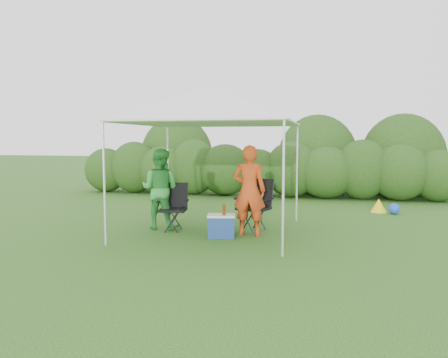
% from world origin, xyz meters
% --- Properties ---
extents(ground, '(70.00, 70.00, 0.00)m').
position_xyz_m(ground, '(0.00, 0.00, 0.00)').
color(ground, '#35641F').
extents(hedge, '(12.03, 1.53, 1.80)m').
position_xyz_m(hedge, '(0.00, 6.00, 0.82)').
color(hedge, '#294C17').
rests_on(hedge, ground).
extents(canopy, '(3.10, 3.10, 2.83)m').
position_xyz_m(canopy, '(0.00, 0.50, 2.46)').
color(canopy, silver).
rests_on(canopy, ground).
extents(chair_right, '(0.76, 0.73, 1.02)m').
position_xyz_m(chair_right, '(0.79, 0.84, 0.58)').
color(chair_right, black).
rests_on(chair_right, ground).
extents(chair_left, '(0.64, 0.60, 0.93)m').
position_xyz_m(chair_left, '(-0.82, 0.52, 0.53)').
color(chair_left, black).
rests_on(chair_left, ground).
extents(man, '(0.62, 0.41, 1.70)m').
position_xyz_m(man, '(0.73, 0.37, 0.85)').
color(man, '#CD4217').
rests_on(man, ground).
extents(woman, '(0.80, 0.63, 1.62)m').
position_xyz_m(woman, '(-1.12, 0.54, 0.81)').
color(woman, green).
rests_on(woman, ground).
extents(cooler, '(0.57, 0.46, 0.42)m').
position_xyz_m(cooler, '(0.27, 0.06, 0.21)').
color(cooler, navy).
rests_on(cooler, ground).
extents(bottle, '(0.06, 0.06, 0.22)m').
position_xyz_m(bottle, '(0.33, 0.02, 0.54)').
color(bottle, '#592D0C').
rests_on(bottle, cooler).
extents(lawn_toy, '(0.66, 0.55, 0.33)m').
position_xyz_m(lawn_toy, '(3.49, 3.60, 0.16)').
color(lawn_toy, yellow).
rests_on(lawn_toy, ground).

